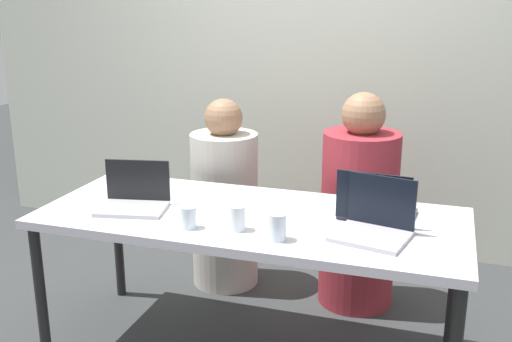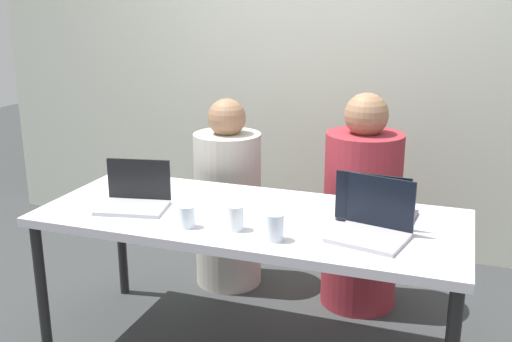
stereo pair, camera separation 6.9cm
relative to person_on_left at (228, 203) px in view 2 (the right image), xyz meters
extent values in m
cube|color=silver|center=(0.39, 0.80, 0.79)|extent=(4.96, 0.10, 2.56)
cube|color=silver|center=(0.39, -0.69, 0.20)|extent=(1.91, 0.79, 0.04)
cylinder|color=black|center=(-0.51, -1.03, -0.16)|extent=(0.05, 0.05, 0.68)
cylinder|color=black|center=(-0.51, -0.35, -0.16)|extent=(0.05, 0.05, 0.68)
cylinder|color=black|center=(1.29, -0.35, -0.16)|extent=(0.05, 0.05, 0.68)
cylinder|color=beige|center=(0.00, 0.00, -0.04)|extent=(0.43, 0.43, 0.91)
sphere|color=#997051|center=(0.00, 0.00, 0.51)|extent=(0.22, 0.22, 0.22)
cylinder|color=maroon|center=(0.78, 0.00, -0.01)|extent=(0.50, 0.50, 0.97)
sphere|color=#997051|center=(0.78, 0.00, 0.58)|extent=(0.23, 0.23, 0.23)
cube|color=#33333F|center=(0.94, -0.54, 0.23)|extent=(0.34, 0.25, 0.02)
cube|color=black|center=(0.93, -0.66, 0.35)|extent=(0.32, 0.04, 0.21)
sphere|color=white|center=(0.92, -0.67, 0.35)|extent=(0.04, 0.04, 0.04)
cube|color=#B1B6BA|center=(-0.14, -0.82, 0.23)|extent=(0.34, 0.27, 0.02)
cube|color=black|center=(-0.16, -0.71, 0.34)|extent=(0.30, 0.07, 0.19)
sphere|color=white|center=(-0.16, -0.70, 0.34)|extent=(0.03, 0.03, 0.03)
cube|color=#B5B0BA|center=(0.94, -0.82, 0.23)|extent=(0.33, 0.29, 0.02)
cube|color=black|center=(0.97, -0.70, 0.35)|extent=(0.28, 0.07, 0.22)
sphere|color=white|center=(0.97, -0.68, 0.35)|extent=(0.04, 0.04, 0.04)
cylinder|color=silver|center=(0.19, -0.93, 0.27)|extent=(0.07, 0.07, 0.09)
cylinder|color=silver|center=(0.19, -0.93, 0.25)|extent=(0.06, 0.06, 0.05)
cylinder|color=silver|center=(0.59, -0.94, 0.28)|extent=(0.07, 0.07, 0.11)
cylinder|color=silver|center=(0.59, -0.94, 0.25)|extent=(0.06, 0.06, 0.06)
cylinder|color=white|center=(0.40, -0.89, 0.28)|extent=(0.07, 0.07, 0.11)
cylinder|color=silver|center=(0.40, -0.89, 0.25)|extent=(0.06, 0.06, 0.06)
camera|label=1|loc=(1.19, -3.09, 1.16)|focal=42.00mm
camera|label=2|loc=(1.26, -3.07, 1.16)|focal=42.00mm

